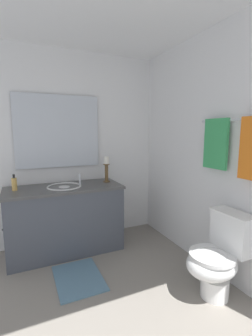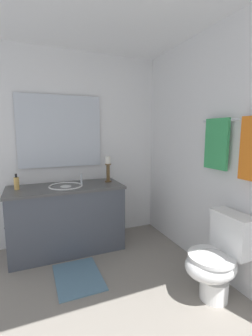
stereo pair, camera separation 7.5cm
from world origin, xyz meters
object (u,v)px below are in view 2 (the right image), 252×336
vanity_cabinet (67,218)px  toilet (217,259)px  mirror (60,132)px  soap_bottle (17,183)px  sink_basin (66,189)px  candle_holder_tall (108,168)px  towel_bar (238,119)px  bath_mat (78,277)px  towel_near_vanity (216,144)px

vanity_cabinet → toilet: (1.37, 1.05, -0.04)m
mirror → toilet: (1.65, 1.05, -1.08)m
mirror → soap_bottle: 0.81m
sink_basin → candle_holder_tall: (-0.05, 0.55, 0.22)m
sink_basin → soap_bottle: soap_bottle is taller
soap_bottle → toilet: size_ratio=0.24×
towel_bar → bath_mat: bearing=-117.1°
mirror → bath_mat: size_ratio=1.71×
sink_basin → candle_holder_tall: 0.59m
vanity_cabinet → mirror: 1.08m
towel_near_vanity → sink_basin: bearing=-130.4°
candle_holder_tall → sink_basin: bearing=-84.3°
candle_holder_tall → bath_mat: bearing=-39.0°
sink_basin → candle_holder_tall: candle_holder_tall is taller
toilet → candle_holder_tall: bearing=-160.5°
sink_basin → mirror: 0.74m
vanity_cabinet → toilet: bearing=37.6°
mirror → soap_bottle: mirror is taller
sink_basin → soap_bottle: bearing=-95.4°
candle_holder_tall → soap_bottle: 1.09m
sink_basin → vanity_cabinet: bearing=-90.0°
toilet → towel_bar: size_ratio=0.90×
towel_bar → bath_mat: towel_bar is taller
sink_basin → towel_near_vanity: 1.74m
candle_holder_tall → towel_near_vanity: 1.37m
sink_basin → mirror: bearing=-179.8°
mirror → candle_holder_tall: 0.76m
soap_bottle → bath_mat: 1.22m
vanity_cabinet → candle_holder_tall: candle_holder_tall is taller
toilet → mirror: bearing=-147.4°
towel_near_vanity → bath_mat: (-0.44, -1.26, -1.32)m
toilet → bath_mat: size_ratio=1.25×
vanity_cabinet → towel_near_vanity: bearing=49.7°
mirror → toilet: mirror is taller
soap_bottle → vanity_cabinet: bearing=84.6°
vanity_cabinet → candle_holder_tall: size_ratio=4.06×
sink_basin → towel_bar: towel_bar is taller
mirror → towel_bar: (1.56, 1.28, 0.10)m
soap_bottle → towel_bar: bearing=53.7°
bath_mat → vanity_cabinet: bearing=-180.0°
bath_mat → sink_basin: bearing=179.9°
toilet → towel_bar: 1.20m
mirror → sink_basin: bearing=0.2°
sink_basin → mirror: mirror is taller
soap_bottle → toilet: (1.42, 1.58, -0.51)m
vanity_cabinet → sink_basin: size_ratio=3.33×
vanity_cabinet → toilet: vanity_cabinet is taller
bath_mat → toilet: bearing=54.8°
bath_mat → towel_bar: bearing=62.9°
vanity_cabinet → soap_bottle: 0.71m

